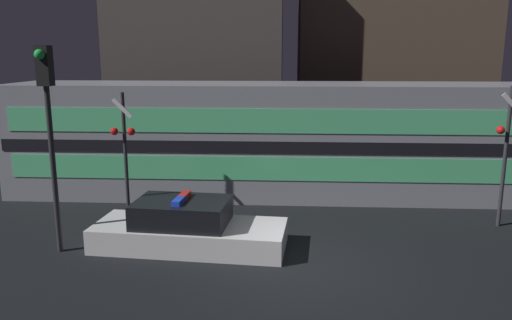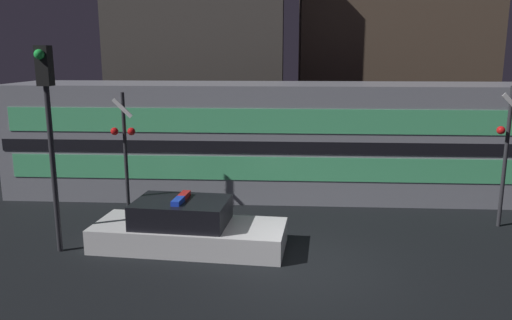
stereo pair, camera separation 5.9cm
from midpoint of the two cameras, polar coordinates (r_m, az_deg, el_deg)
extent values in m
plane|color=black|center=(11.50, 5.96, -12.21)|extent=(120.00, 120.00, 0.00)
cube|color=gray|center=(16.99, 5.66, 2.36)|extent=(19.75, 3.15, 3.75)
cube|color=black|center=(15.43, 5.88, 1.38)|extent=(19.35, 0.03, 0.37)
cube|color=#59D88C|center=(15.57, 5.82, -1.06)|extent=(18.76, 0.02, 0.75)
cube|color=#59D88C|center=(15.30, 5.94, 4.42)|extent=(18.76, 0.02, 0.75)
cube|color=silver|center=(12.60, -7.46, -8.56)|extent=(4.84, 2.14, 0.60)
cube|color=black|center=(12.45, -8.37, -5.91)|extent=(2.38, 1.72, 0.60)
cube|color=blue|center=(12.11, -8.77, -4.67)|extent=(0.24, 0.54, 0.12)
cube|color=red|center=(12.59, -8.08, -4.00)|extent=(0.24, 0.54, 0.12)
cylinder|color=#2D2D33|center=(15.14, 26.71, 0.21)|extent=(0.11, 0.11, 3.89)
sphere|color=red|center=(14.81, 26.30, 3.07)|extent=(0.22, 0.22, 0.22)
cube|color=white|center=(14.87, 27.35, 5.73)|extent=(0.58, 0.03, 0.58)
cylinder|color=#2D2D33|center=(14.89, -14.56, 0.48)|extent=(0.11, 0.11, 3.65)
sphere|color=red|center=(14.73, -15.75, 3.18)|extent=(0.22, 0.22, 0.22)
sphere|color=red|center=(14.58, -13.94, 3.19)|extent=(0.22, 0.22, 0.22)
cube|color=white|center=(14.61, -14.93, 5.76)|extent=(0.58, 0.03, 0.58)
cylinder|color=#2D2D33|center=(12.69, -22.01, -1.19)|extent=(0.13, 0.13, 4.00)
cube|color=black|center=(12.40, -22.91, 9.89)|extent=(0.30, 0.30, 0.90)
sphere|color=green|center=(12.22, -23.41, 11.02)|extent=(0.23, 0.23, 0.23)
cube|color=#47423D|center=(24.23, -6.38, 12.42)|extent=(7.86, 4.54, 9.82)
cube|color=brown|center=(25.98, 15.37, 12.88)|extent=(9.05, 4.37, 10.58)
camera|label=1|loc=(0.03, -89.88, 0.02)|focal=35.00mm
camera|label=2|loc=(0.03, 90.12, -0.02)|focal=35.00mm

